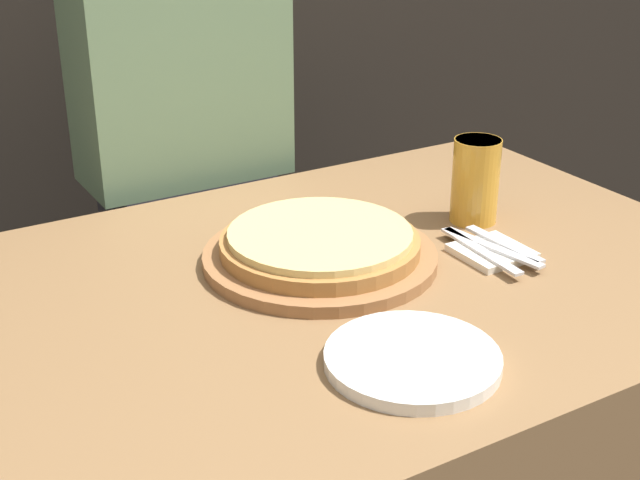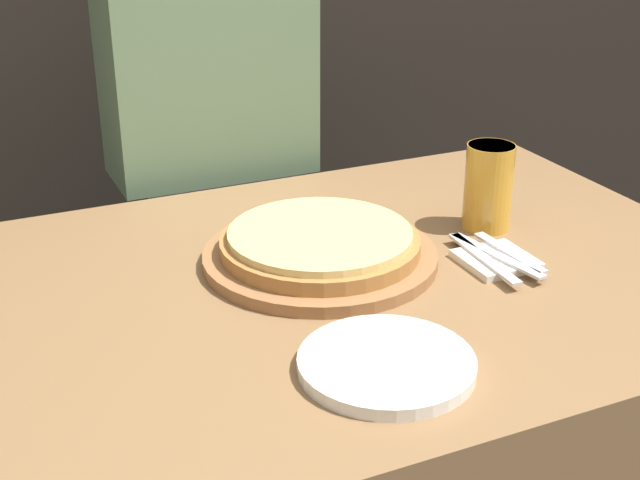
% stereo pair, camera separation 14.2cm
% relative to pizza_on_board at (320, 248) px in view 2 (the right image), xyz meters
% --- Properties ---
extents(dining_table, '(1.27, 0.89, 0.75)m').
position_rel_pizza_on_board_xyz_m(dining_table, '(0.02, -0.06, -0.40)').
color(dining_table, olive).
rests_on(dining_table, ground_plane).
extents(pizza_on_board, '(0.38, 0.38, 0.06)m').
position_rel_pizza_on_board_xyz_m(pizza_on_board, '(0.00, 0.00, 0.00)').
color(pizza_on_board, '#99663D').
rests_on(pizza_on_board, dining_table).
extents(beer_glass, '(0.08, 0.08, 0.15)m').
position_rel_pizza_on_board_xyz_m(beer_glass, '(0.32, 0.01, 0.06)').
color(beer_glass, gold).
rests_on(beer_glass, dining_table).
extents(dinner_plate, '(0.23, 0.23, 0.02)m').
position_rel_pizza_on_board_xyz_m(dinner_plate, '(-0.05, -0.33, -0.02)').
color(dinner_plate, white).
rests_on(dinner_plate, dining_table).
extents(napkin_stack, '(0.11, 0.11, 0.01)m').
position_rel_pizza_on_board_xyz_m(napkin_stack, '(0.26, -0.12, -0.02)').
color(napkin_stack, silver).
rests_on(napkin_stack, dining_table).
extents(fork, '(0.03, 0.20, 0.00)m').
position_rel_pizza_on_board_xyz_m(fork, '(0.23, -0.12, -0.01)').
color(fork, silver).
rests_on(fork, napkin_stack).
extents(dinner_knife, '(0.05, 0.20, 0.00)m').
position_rel_pizza_on_board_xyz_m(dinner_knife, '(0.26, -0.12, -0.01)').
color(dinner_knife, silver).
rests_on(dinner_knife, napkin_stack).
extents(spoon, '(0.03, 0.17, 0.00)m').
position_rel_pizza_on_board_xyz_m(spoon, '(0.28, -0.12, -0.01)').
color(spoon, silver).
rests_on(spoon, napkin_stack).
extents(diner_person, '(0.41, 0.20, 1.33)m').
position_rel_pizza_on_board_xyz_m(diner_person, '(-0.00, 0.55, -0.13)').
color(diner_person, '#33333D').
rests_on(diner_person, ground_plane).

